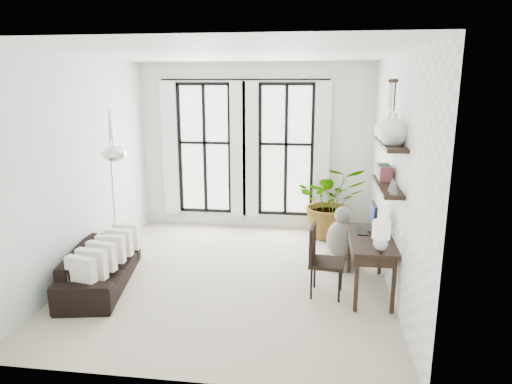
% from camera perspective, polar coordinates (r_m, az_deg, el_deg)
% --- Properties ---
extents(floor, '(5.00, 5.00, 0.00)m').
position_cam_1_polar(floor, '(6.94, -2.90, -10.46)').
color(floor, '#B4A68F').
rests_on(floor, ground).
extents(ceiling, '(5.00, 5.00, 0.00)m').
position_cam_1_polar(ceiling, '(6.36, -3.25, 16.93)').
color(ceiling, white).
rests_on(ceiling, wall_back).
extents(wall_left, '(0.00, 5.00, 5.00)m').
position_cam_1_polar(wall_left, '(7.22, -20.92, 2.90)').
color(wall_left, silver).
rests_on(wall_left, floor).
extents(wall_right, '(0.00, 5.00, 5.00)m').
position_cam_1_polar(wall_right, '(6.44, 17.03, 2.01)').
color(wall_right, white).
rests_on(wall_right, floor).
extents(wall_back, '(4.50, 0.00, 4.50)m').
position_cam_1_polar(wall_back, '(8.90, -0.08, 5.62)').
color(wall_back, white).
rests_on(wall_back, floor).
extents(windows, '(3.26, 0.13, 2.65)m').
position_cam_1_polar(windows, '(8.86, -1.43, 5.32)').
color(windows, white).
rests_on(windows, wall_back).
extents(wall_shelves, '(0.25, 1.30, 0.60)m').
position_cam_1_polar(wall_shelves, '(6.19, 16.13, 2.84)').
color(wall_shelves, black).
rests_on(wall_shelves, wall_right).
extents(sofa, '(1.08, 2.01, 0.56)m').
position_cam_1_polar(sofa, '(6.90, -18.84, -8.84)').
color(sofa, black).
rests_on(sofa, floor).
extents(throw_pillows, '(0.40, 1.52, 0.40)m').
position_cam_1_polar(throw_pillows, '(6.78, -18.21, -7.19)').
color(throw_pillows, white).
rests_on(throw_pillows, sofa).
extents(plant, '(1.35, 1.21, 1.37)m').
position_cam_1_polar(plant, '(8.53, 9.30, -1.16)').
color(plant, '#2D7228').
rests_on(plant, floor).
extents(desk, '(0.56, 1.33, 1.18)m').
position_cam_1_polar(desk, '(6.34, 14.18, -6.14)').
color(desk, black).
rests_on(desk, floor).
extents(desk_chair, '(0.51, 0.51, 0.97)m').
position_cam_1_polar(desk_chair, '(6.24, 8.09, -7.91)').
color(desk_chair, black).
rests_on(desk_chair, floor).
extents(arc_lamp, '(0.75, 1.06, 2.45)m').
position_cam_1_polar(arc_lamp, '(6.80, -17.57, 4.82)').
color(arc_lamp, silver).
rests_on(arc_lamp, floor).
extents(buddha, '(0.54, 0.54, 0.97)m').
position_cam_1_polar(buddha, '(7.26, 10.70, -6.12)').
color(buddha, gray).
rests_on(buddha, floor).
extents(vase_a, '(0.37, 0.37, 0.38)m').
position_cam_1_polar(vase_a, '(5.84, 16.88, 7.52)').
color(vase_a, white).
rests_on(vase_a, shelf_upper).
extents(vase_b, '(0.37, 0.37, 0.38)m').
position_cam_1_polar(vase_b, '(6.23, 16.31, 7.89)').
color(vase_b, white).
rests_on(vase_b, shelf_upper).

